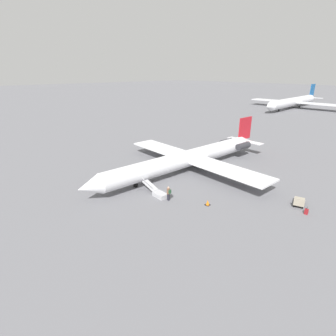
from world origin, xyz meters
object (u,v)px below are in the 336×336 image
object	(u,v)px
airplane_main	(190,158)
airplane_taxiing_distant	(294,102)
passenger	(169,193)
luggage_cart	(299,202)
suitcase	(306,212)
boarding_stairs	(158,193)

from	to	relation	value
airplane_main	airplane_taxiing_distant	bearing A→B (deg)	-164.66
passenger	luggage_cart	bearing A→B (deg)	-135.62
suitcase	passenger	bearing A→B (deg)	-55.12
airplane_main	luggage_cart	world-z (taller)	airplane_main
airplane_taxiing_distant	suitcase	size ratio (longest dim) A/B	52.96
airplane_main	airplane_taxiing_distant	xyz separation A→B (m)	(-83.36, -19.90, 0.69)
luggage_cart	airplane_taxiing_distant	bearing A→B (deg)	-175.08
suitcase	airplane_taxiing_distant	bearing A→B (deg)	-156.04
luggage_cart	boarding_stairs	bearing A→B (deg)	-70.19
airplane_main	boarding_stairs	world-z (taller)	airplane_main
airplane_taxiing_distant	boarding_stairs	distance (m)	95.76
passenger	airplane_taxiing_distant	bearing A→B (deg)	-72.90
airplane_main	suitcase	xyz separation A→B (m)	(0.83, 17.52, -1.62)
airplane_taxiing_distant	boarding_stairs	world-z (taller)	airplane_taxiing_distant
boarding_stairs	suitcase	xyz separation A→B (m)	(-8.64, 14.05, -0.04)
airplane_taxiing_distant	passenger	world-z (taller)	airplane_taxiing_distant
airplane_main	airplane_taxiing_distant	world-z (taller)	airplane_taxiing_distant
boarding_stairs	suitcase	world-z (taller)	boarding_stairs
airplane_main	luggage_cart	size ratio (longest dim) A/B	13.95
airplane_taxiing_distant	luggage_cart	xyz separation A→B (m)	(82.76, 36.07, -2.18)
airplane_taxiing_distant	passenger	bearing A→B (deg)	13.43
luggage_cart	suitcase	bearing A→B (deg)	24.81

